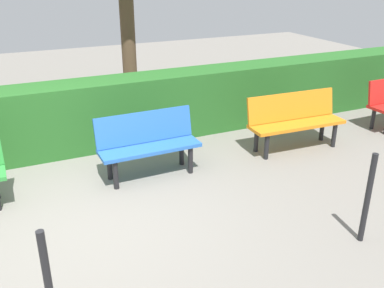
% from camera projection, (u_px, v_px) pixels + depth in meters
% --- Properties ---
extents(ground_plane, '(21.91, 21.91, 0.00)m').
position_uv_depth(ground_plane, '(78.00, 225.00, 4.78)').
color(ground_plane, gray).
extents(bench_orange, '(1.55, 0.53, 0.86)m').
position_uv_depth(bench_orange, '(295.00, 119.00, 6.62)').
color(bench_orange, orange).
rests_on(bench_orange, ground_plane).
extents(bench_blue, '(1.37, 0.48, 0.86)m').
position_uv_depth(bench_blue, '(148.00, 142.00, 5.78)').
color(bench_blue, blue).
rests_on(bench_blue, ground_plane).
extents(hedge_row, '(17.91, 0.66, 1.05)m').
position_uv_depth(hedge_row, '(118.00, 111.00, 6.80)').
color(hedge_row, '#266023').
rests_on(hedge_row, ground_plane).
extents(railing_post_mid, '(0.06, 0.06, 1.00)m').
position_uv_depth(railing_post_mid, '(367.00, 199.00, 4.34)').
color(railing_post_mid, black).
rests_on(railing_post_mid, ground_plane).
extents(railing_post_far, '(0.06, 0.06, 1.00)m').
position_uv_depth(railing_post_far, '(49.00, 288.00, 3.14)').
color(railing_post_far, black).
rests_on(railing_post_far, ground_plane).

